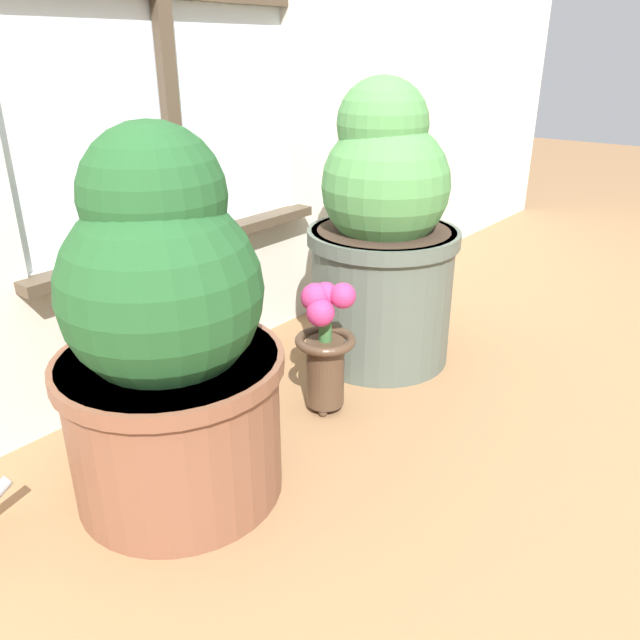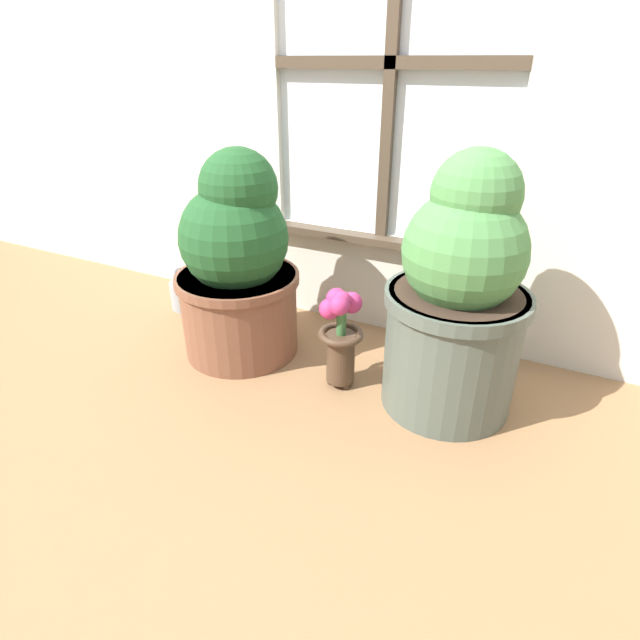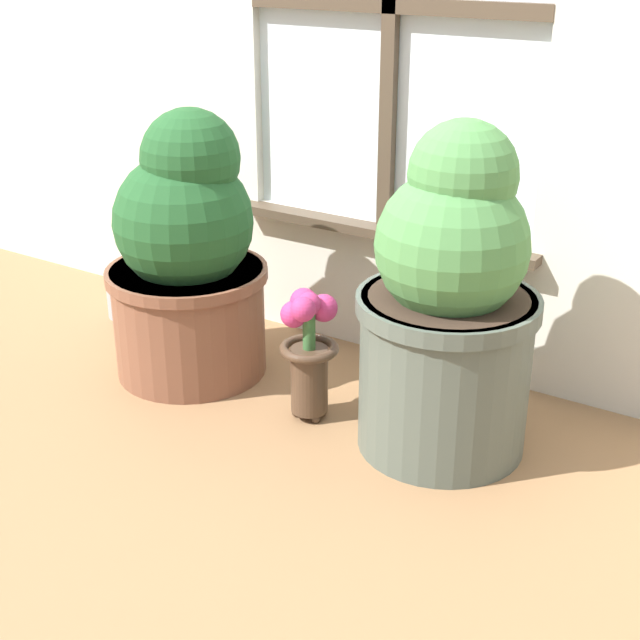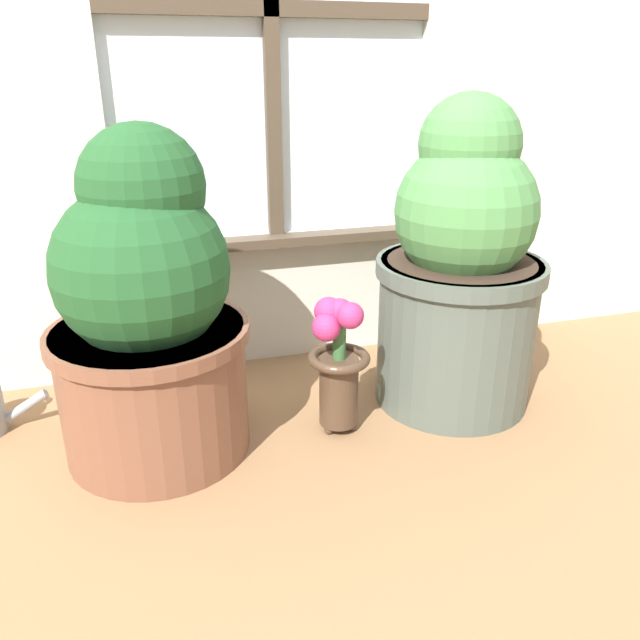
% 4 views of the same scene
% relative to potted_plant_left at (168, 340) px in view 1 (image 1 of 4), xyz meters
% --- Properties ---
extents(ground_plane, '(10.00, 10.00, 0.00)m').
position_rel_potted_plant_left_xyz_m(ground_plane, '(0.34, -0.13, -0.30)').
color(ground_plane, olive).
extents(potted_plant_left, '(0.40, 0.40, 0.66)m').
position_rel_potted_plant_left_xyz_m(potted_plant_left, '(0.00, 0.00, 0.00)').
color(potted_plant_left, brown).
rests_on(potted_plant_left, ground_plane).
extents(potted_plant_right, '(0.38, 0.38, 0.71)m').
position_rel_potted_plant_left_xyz_m(potted_plant_right, '(0.69, 0.02, 0.02)').
color(potted_plant_right, '#4C564C').
rests_on(potted_plant_right, ground_plane).
extents(flower_vase, '(0.13, 0.14, 0.31)m').
position_rel_potted_plant_left_xyz_m(flower_vase, '(0.38, -0.04, -0.13)').
color(flower_vase, '#473323').
rests_on(flower_vase, ground_plane).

